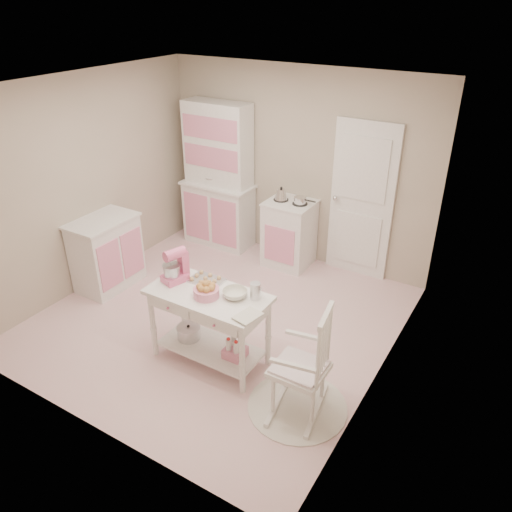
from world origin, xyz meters
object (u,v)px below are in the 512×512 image
at_px(rocking_chair, 300,360).
at_px(stand_mixer, 174,266).
at_px(stove, 289,233).
at_px(work_table, 210,327).
at_px(base_cabinet, 107,253).
at_px(bread_basket, 206,292).
at_px(hutch, 217,176).

distance_m(rocking_chair, stand_mixer, 1.56).
bearing_deg(stove, work_table, -82.99).
bearing_deg(base_cabinet, rocking_chair, -12.50).
distance_m(stove, bread_basket, 2.33).
relative_size(work_table, bread_basket, 4.80).
relative_size(base_cabinet, work_table, 0.77).
bearing_deg(stove, rocking_chair, -60.38).
xyz_separation_m(base_cabinet, bread_basket, (1.99, -0.58, 0.39)).
distance_m(stove, stand_mixer, 2.27).
height_order(base_cabinet, rocking_chair, rocking_chair).
relative_size(stove, rocking_chair, 0.84).
distance_m(hutch, base_cabinet, 1.91).
distance_m(rocking_chair, bread_basket, 1.10).
relative_size(base_cabinet, rocking_chair, 0.84).
height_order(work_table, bread_basket, bread_basket).
distance_m(base_cabinet, rocking_chair, 3.13).
bearing_deg(bread_basket, stove, 97.35).
bearing_deg(bread_basket, base_cabinet, 163.84).
bearing_deg(work_table, bread_basket, -68.20).
xyz_separation_m(stove, bread_basket, (0.29, -2.28, 0.39)).
bearing_deg(stand_mixer, hutch, 133.12).
height_order(stand_mixer, bread_basket, stand_mixer).
height_order(base_cabinet, bread_basket, base_cabinet).
xyz_separation_m(hutch, base_cabinet, (-0.50, -1.75, -0.58)).
xyz_separation_m(base_cabinet, stand_mixer, (1.55, -0.51, 0.51)).
bearing_deg(work_table, rocking_chair, -7.86).
distance_m(stove, work_table, 2.25).
relative_size(hutch, stove, 2.26).
bearing_deg(hutch, stand_mixer, -64.98).
bearing_deg(rocking_chair, stove, 109.94).
distance_m(hutch, stove, 1.33).
bearing_deg(hutch, base_cabinet, -105.95).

